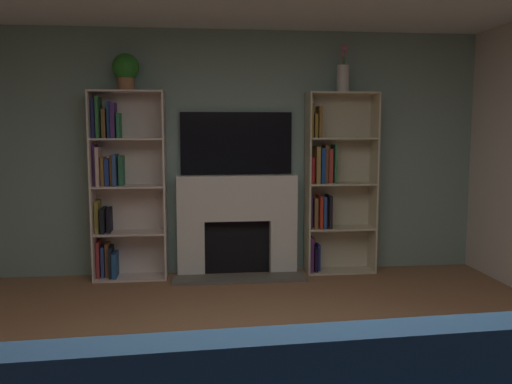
# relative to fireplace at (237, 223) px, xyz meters

# --- Properties ---
(wall_back_accent) EXTENTS (5.39, 0.06, 2.58)m
(wall_back_accent) POSITION_rel_fireplace_xyz_m (0.00, 0.14, 0.73)
(wall_back_accent) COLOR gray
(wall_back_accent) RESTS_ON ground_plane
(fireplace) EXTENTS (1.37, 0.51, 1.06)m
(fireplace) POSITION_rel_fireplace_xyz_m (0.00, 0.00, 0.00)
(fireplace) COLOR white
(fireplace) RESTS_ON ground_plane
(tv) EXTENTS (1.18, 0.06, 0.65)m
(tv) POSITION_rel_fireplace_xyz_m (0.00, 0.08, 0.84)
(tv) COLOR black
(tv) RESTS_ON fireplace
(bookshelf_left) EXTENTS (0.74, 0.32, 1.93)m
(bookshelf_left) POSITION_rel_fireplace_xyz_m (-1.21, -0.01, 0.42)
(bookshelf_left) COLOR beige
(bookshelf_left) RESTS_ON ground_plane
(bookshelf_right) EXTENTS (0.74, 0.29, 1.93)m
(bookshelf_right) POSITION_rel_fireplace_xyz_m (1.02, 0.00, 0.38)
(bookshelf_right) COLOR beige
(bookshelf_right) RESTS_ON ground_plane
(potted_plant) EXTENTS (0.27, 0.27, 0.37)m
(potted_plant) POSITION_rel_fireplace_xyz_m (-1.11, -0.04, 1.58)
(potted_plant) COLOR #AB704A
(potted_plant) RESTS_ON bookshelf_left
(vase_with_flowers) EXTENTS (0.13, 0.13, 0.49)m
(vase_with_flowers) POSITION_rel_fireplace_xyz_m (1.11, -0.04, 1.54)
(vase_with_flowers) COLOR beige
(vase_with_flowers) RESTS_ON bookshelf_right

